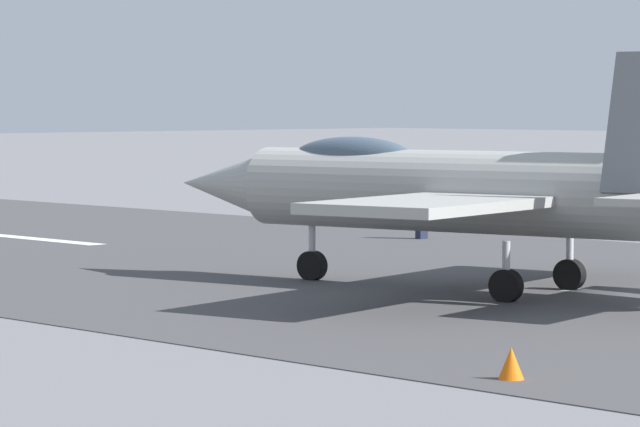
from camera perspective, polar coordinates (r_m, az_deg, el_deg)
fighter_jet at (r=42.62m, az=4.84°, el=0.79°), size 16.88×13.45×5.66m
crew_person at (r=58.97m, az=3.28°, el=-0.07°), size 0.70×0.36×1.56m
marker_cone_near at (r=29.20m, az=6.16°, el=-4.82°), size 0.44×0.44×0.55m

